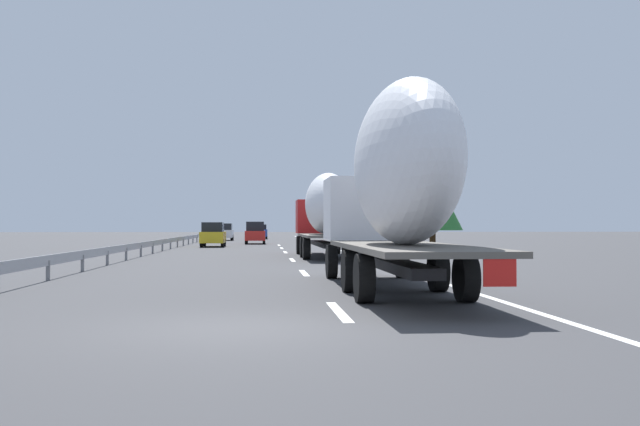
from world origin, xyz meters
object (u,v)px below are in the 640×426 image
car_yellow_coupe (213,234)px  road_sign (337,219)px  truck_lead (325,210)px  car_blue_sedan (259,232)px  truck_trailing (396,182)px  car_white_van (225,232)px  car_red_compact (255,233)px

car_yellow_coupe → road_sign: road_sign is taller
truck_lead → car_yellow_coupe: size_ratio=2.58×
car_yellow_coupe → car_blue_sedan: 32.09m
truck_trailing → car_blue_sedan: 70.19m
car_white_van → car_blue_sedan: bearing=-24.1°
truck_lead → car_red_compact: truck_lead is taller
truck_trailing → car_blue_sedan: truck_trailing is taller
car_blue_sedan → truck_lead: bearing=-176.1°
truck_trailing → car_white_van: bearing=6.7°
car_blue_sedan → car_yellow_coupe: bearing=173.8°
road_sign → truck_lead: bearing=172.4°
car_yellow_coupe → car_red_compact: 9.20m
car_red_compact → car_blue_sedan: size_ratio=1.05×
car_red_compact → road_sign: bearing=-123.0°
truck_trailing → car_blue_sedan: size_ratio=2.86×
truck_trailing → car_yellow_coupe: bearing=10.3°
car_white_van → car_blue_sedan: size_ratio=1.07×
car_yellow_coupe → car_red_compact: (8.64, -3.15, 0.04)m
car_red_compact → truck_trailing: bearing=-175.3°
car_white_van → road_sign: (-19.32, -10.37, 1.25)m
truck_lead → truck_trailing: truck_trailing is taller
truck_lead → car_red_compact: (27.65, 3.82, -1.43)m
truck_lead → car_blue_sedan: size_ratio=2.68×
car_yellow_coupe → road_sign: size_ratio=1.47×
car_blue_sedan → truck_trailing: bearing=-177.1°
car_white_van → car_red_compact: car_red_compact is taller
car_yellow_coupe → car_blue_sedan: car_yellow_coupe is taller
car_blue_sedan → road_sign: bearing=-166.6°
truck_trailing → car_red_compact: size_ratio=2.71×
road_sign → car_white_van: bearing=28.2°
truck_trailing → car_blue_sedan: (70.08, 3.49, -1.80)m
truck_lead → truck_trailing: 19.17m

